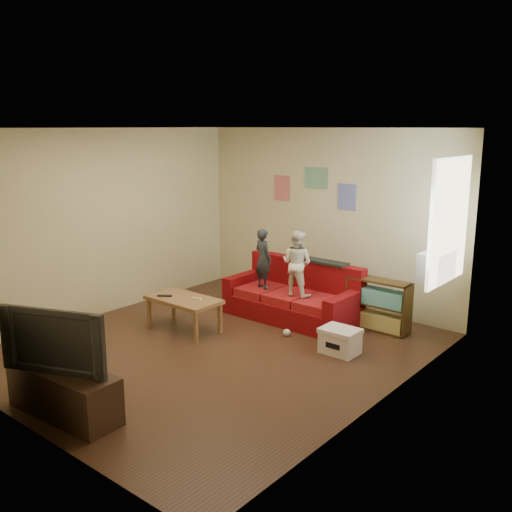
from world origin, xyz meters
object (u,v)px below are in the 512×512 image
Objects in this scene: coffee_table at (184,302)px; file_box at (340,341)px; child_b at (297,263)px; bookshelf at (378,307)px; tv_stand at (64,392)px; sofa at (295,299)px; child_a at (263,259)px; television at (59,338)px.

coffee_table is 2.21× the size of file_box.
child_b is 0.91× the size of coffee_table.
tv_stand is at bearing -106.50° from bookshelf.
sofa is 4.20× the size of file_box.
tv_stand is at bearing -112.47° from file_box.
sofa is 1.21m from bookshelf.
bookshelf is (1.62, 0.49, -0.53)m from child_a.
child_a reaches higher than television.
television reaches higher than bookshelf.
television reaches higher than coffee_table.
child_b is at bearing 64.79° from television.
sofa reaches higher than coffee_table.
television is at bearing 0.00° from tv_stand.
child_a is 1.77m from bookshelf.
coffee_table is at bearing 85.87° from child_a.
sofa is 1.76× the size of television.
child_a is at bearing -163.20° from bookshelf.
television is (-0.03, -3.73, 0.50)m from sofa.
bookshelf is at bearing 39.96° from coffee_table.
child_a reaches higher than bookshelf.
bookshelf is at bearing -159.25° from child_b.
tv_stand is at bearing 82.20° from child_b.
coffee_table is 0.93× the size of television.
coffee_table is at bearing -121.99° from sofa.
child_b reaches higher than television.
file_box is at bearing 45.25° from television.
tv_stand is 0.55m from television.
television is at bearing 111.13° from child_a.
tv_stand is at bearing -90.53° from sofa.
child_a is 0.71× the size of tv_stand.
child_a is 1.00× the size of bookshelf.
sofa is at bearing -164.54° from bookshelf.
child_b is (0.15, -0.17, 0.58)m from sofa.
television is at bearing 82.20° from child_b.
bookshelf is at bearing 69.64° from tv_stand.
television is (-0.18, -3.57, -0.08)m from child_b.
sofa is 0.74m from child_a.
bookshelf is at bearing 15.46° from sofa.
bookshelf is 0.80× the size of television.
television reaches higher than sofa.
file_box is (0.04, -1.05, -0.15)m from bookshelf.
child_a reaches higher than coffee_table.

